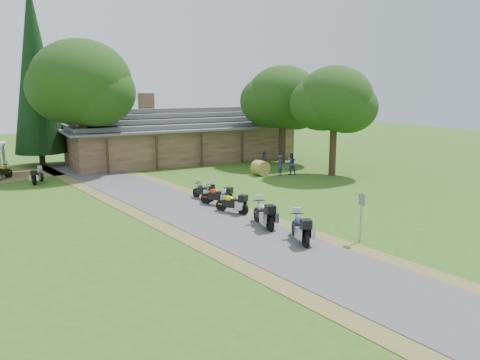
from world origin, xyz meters
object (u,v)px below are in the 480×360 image
motorcycle_row_d (217,195)px  motorcycle_row_b (264,212)px  lodge (182,134)px  hay_bale (260,168)px  motorcycle_carport_b (38,175)px  motorcycle_row_a (300,226)px  motorcycle_row_c (232,202)px  motorcycle_carport_a (0,171)px  motorcycle_row_e (203,190)px

motorcycle_row_d → motorcycle_row_b: bearing=147.2°
lodge → hay_bale: size_ratio=18.65×
motorcycle_row_b → motorcycle_carport_b: (-8.46, 16.78, -0.14)m
motorcycle_carport_b → hay_bale: bearing=-82.7°
motorcycle_row_b → motorcycle_row_d: bearing=11.8°
motorcycle_row_a → motorcycle_row_c: size_ratio=1.11×
motorcycle_row_d → hay_bale: size_ratio=1.63×
motorcycle_row_b → motorcycle_carport_a: motorcycle_row_b is taller
motorcycle_row_b → motorcycle_row_c: (-0.18, 2.94, -0.10)m
motorcycle_row_a → motorcycle_row_d: 7.53m
lodge → motorcycle_carport_b: lodge is taller
motorcycle_row_c → motorcycle_row_e: bearing=-28.0°
lodge → motorcycle_carport_a: bearing=-169.3°
lodge → motorcycle_row_c: (-4.92, -19.43, -1.83)m
motorcycle_row_b → hay_bale: (6.96, 11.78, -0.14)m
motorcycle_row_a → motorcycle_row_b: motorcycle_row_b is taller
motorcycle_row_a → motorcycle_carport_a: size_ratio=1.04×
motorcycle_row_a → motorcycle_row_c: bearing=23.2°
motorcycle_row_c → motorcycle_carport_b: motorcycle_row_c is taller
motorcycle_carport_b → motorcycle_carport_a: bearing=65.7°
motorcycle_row_c → motorcycle_carport_a: bearing=4.0°
motorcycle_row_b → motorcycle_row_c: size_ratio=1.16×
motorcycle_row_b → motorcycle_row_d: 4.81m
lodge → motorcycle_carport_b: size_ratio=12.75×
motorcycle_row_e → motorcycle_row_a: bearing=166.5°
motorcycle_row_d → motorcycle_carport_a: motorcycle_carport_a is taller
motorcycle_row_a → motorcycle_row_e: (-0.43, 9.30, -0.11)m
motorcycle_row_b → motorcycle_row_e: size_ratio=1.23×
lodge → motorcycle_row_e: (-4.95, -15.79, -1.87)m
motorcycle_row_a → hay_bale: motorcycle_row_a is taller
motorcycle_carport_a → motorcycle_row_e: bearing=-95.1°
motorcycle_carport_b → hay_bale: (15.42, -5.00, -0.00)m
motorcycle_carport_a → hay_bale: size_ratio=1.68×
motorcycle_row_a → motorcycle_carport_a: bearing=45.5°
motorcycle_row_c → motorcycle_carport_a: 19.58m
motorcycle_row_c → motorcycle_row_d: (0.03, 1.86, 0.02)m
motorcycle_row_c → motorcycle_row_d: 1.86m
motorcycle_row_d → motorcycle_carport_b: motorcycle_row_d is taller
lodge → motorcycle_row_e: 16.65m
lodge → motorcycle_row_b: (-4.73, -22.37, -1.73)m
motorcycle_row_b → motorcycle_carport_b: size_ratio=1.25×
lodge → motorcycle_row_c: bearing=-104.2°
motorcycle_row_e → motorcycle_carport_b: 13.11m
motorcycle_row_e → motorcycle_row_b: bearing=165.7°
lodge → hay_bale: (2.23, -10.59, -1.88)m
motorcycle_row_b → motorcycle_row_c: motorcycle_row_b is taller
motorcycle_row_d → motorcycle_row_e: (-0.06, 1.78, -0.06)m
motorcycle_row_c → motorcycle_carport_a: (-10.55, 16.50, 0.04)m
motorcycle_row_b → motorcycle_row_e: 6.59m
motorcycle_carport_a → hay_bale: 19.28m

